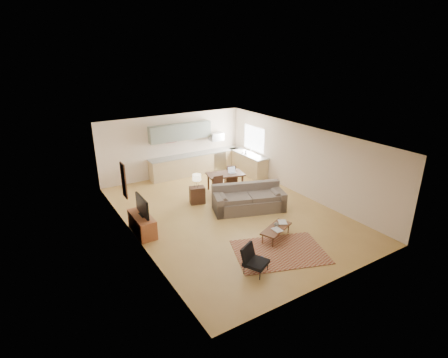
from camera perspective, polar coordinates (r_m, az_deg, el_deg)
room at (r=11.55m, az=0.78°, el=0.48°), size 9.00×9.00×9.00m
kitchen_counter_back at (r=15.69m, az=-4.66°, el=2.53°), size 4.26×0.64×0.92m
kitchen_counter_right at (r=15.74m, az=3.91°, el=2.61°), size 0.64×2.26×0.92m
kitchen_range at (r=16.20m, az=-1.20°, el=3.15°), size 0.62×0.62×0.90m
kitchen_microwave at (r=15.92m, az=-1.27°, el=6.94°), size 0.62×0.40×0.35m
upper_cabinets at (r=15.17m, az=-7.12°, el=7.65°), size 2.80×0.34×0.70m
window_right at (r=15.61m, az=4.91°, el=6.59°), size 0.02×1.40×1.05m
wall_art_left at (r=11.04m, az=-16.02°, el=-0.23°), size 0.06×0.42×1.10m
triptych at (r=15.19m, az=-8.69°, el=6.81°), size 1.70×0.04×0.50m
rug at (r=10.05m, az=9.07°, el=-11.65°), size 2.90×2.44×0.02m
sofa at (r=12.13m, az=4.08°, el=-3.17°), size 2.77×1.88×0.89m
coffee_table at (r=10.61m, az=8.48°, el=-8.69°), size 1.25×0.88×0.35m
book_a at (r=10.32m, az=8.16°, el=-8.39°), size 0.26×0.33×0.03m
book_b at (r=10.82m, az=8.89°, el=-7.00°), size 0.54×0.55×0.03m
vase at (r=10.58m, az=8.56°, el=-7.23°), size 0.16×0.16×0.16m
armchair at (r=8.99m, az=5.27°, el=-13.09°), size 0.83×0.83×0.71m
tv_credenza at (r=11.01m, az=-13.22°, el=-7.18°), size 0.50×1.29×0.60m
tv at (r=10.76m, az=-13.22°, el=-4.32°), size 0.10×0.99×0.60m
console_table at (r=12.72m, az=-4.38°, el=-2.64°), size 0.62×0.49×0.63m
table_lamp at (r=12.50m, az=-4.45°, el=-0.27°), size 0.36×0.36×0.50m
dining_table at (r=13.78m, az=0.21°, el=-0.49°), size 1.55×1.10×0.71m
dining_chair_near at (r=13.09m, az=-0.66°, el=-1.40°), size 0.45×0.47×0.83m
dining_chair_far at (r=14.42m, az=0.99°, el=0.80°), size 0.51×0.53×0.86m
laptop at (r=13.68m, az=1.42°, el=1.44°), size 0.33×0.27×0.23m
soap_bottle at (r=15.54m, az=3.61°, el=4.52°), size 0.11×0.11×0.19m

